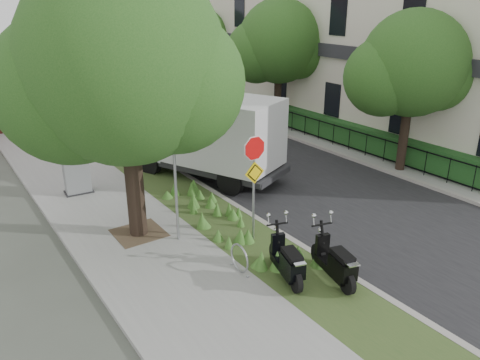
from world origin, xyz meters
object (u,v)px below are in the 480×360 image
object	(u,v)px
box_truck	(209,133)
scooter_far	(289,265)
utility_cabinet	(77,176)
scooter_near	(337,267)
sign_assembly	(254,167)

from	to	relation	value
box_truck	scooter_far	bearing A→B (deg)	-106.86
utility_cabinet	scooter_far	bearing A→B (deg)	-73.41
scooter_far	utility_cabinet	xyz separation A→B (m)	(-2.56, 8.60, 0.17)
scooter_near	box_truck	distance (m)	8.44
scooter_near	utility_cabinet	size ratio (longest dim) A/B	1.50
box_truck	utility_cabinet	bearing A→B (deg)	167.37
sign_assembly	box_truck	size ratio (longest dim) A/B	0.50
scooter_far	box_truck	distance (m)	7.95
sign_assembly	box_truck	world-z (taller)	sign_assembly
scooter_near	box_truck	xyz separation A→B (m)	(1.35, 8.24, 1.22)
box_truck	scooter_near	bearing A→B (deg)	-99.33
scooter_far	utility_cabinet	bearing A→B (deg)	106.59
scooter_far	box_truck	size ratio (longest dim) A/B	0.29
scooter_far	scooter_near	bearing A→B (deg)	-37.81
box_truck	utility_cabinet	size ratio (longest dim) A/B	5.08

